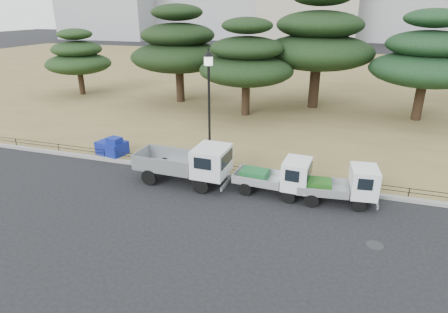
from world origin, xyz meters
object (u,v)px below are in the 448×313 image
(truck_kei_rear, at_px, (343,185))
(truck_kei_front, at_px, (278,176))
(street_lamp, at_px, (209,92))
(tarp_pile, at_px, (112,147))
(truck_large, at_px, (188,162))

(truck_kei_rear, bearing_deg, truck_kei_front, 174.17)
(truck_kei_front, relative_size, street_lamp, 0.58)
(street_lamp, height_order, tarp_pile, street_lamp)
(truck_kei_front, xyz_separation_m, truck_kei_rear, (2.70, 0.02, -0.02))
(street_lamp, bearing_deg, truck_kei_front, -20.13)
(truck_kei_rear, bearing_deg, tarp_pile, 165.88)
(truck_kei_rear, bearing_deg, street_lamp, 162.08)
(truck_large, relative_size, street_lamp, 0.77)
(truck_kei_rear, bearing_deg, truck_large, 175.11)
(truck_kei_front, xyz_separation_m, street_lamp, (-3.60, 1.32, 3.17))
(street_lamp, bearing_deg, truck_large, -110.30)
(truck_kei_rear, distance_m, street_lamp, 7.18)
(truck_kei_front, bearing_deg, truck_kei_rear, 4.20)
(street_lamp, bearing_deg, truck_kei_rear, -11.63)
(tarp_pile, bearing_deg, truck_kei_front, -10.17)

